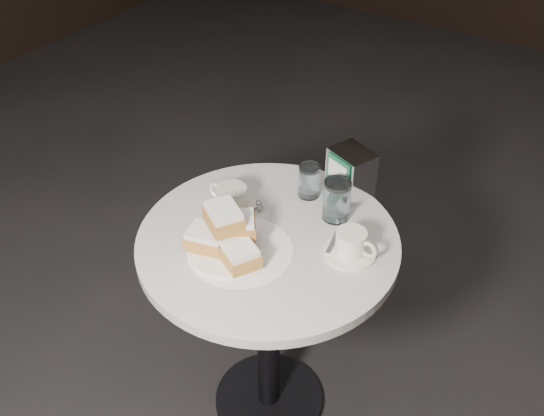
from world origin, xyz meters
The scene contains 9 objects.
ground centered at (0.00, 0.00, 0.00)m, with size 7.00×7.00×0.00m, color black.
cafe_table centered at (0.00, 0.00, 0.55)m, with size 0.70×0.70×0.74m.
sugar_spill centered at (-0.03, -0.08, 0.75)m, with size 0.28×0.28×0.00m, color white.
beignet_plate centered at (-0.05, -0.11, 0.79)m, with size 0.22×0.22×0.13m.
coffee_cup_left centered at (-0.15, 0.04, 0.78)m, with size 0.16×0.15×0.08m.
coffee_cup_right centered at (0.21, 0.06, 0.78)m, with size 0.15×0.14×0.07m.
water_glass_left centered at (0.00, 0.22, 0.79)m, with size 0.07×0.07×0.10m.
water_glass_right centered at (0.11, 0.17, 0.80)m, with size 0.08×0.08×0.12m.
napkin_dispenser centered at (0.09, 0.30, 0.81)m, with size 0.14×0.13×0.14m.
Camera 1 is at (0.67, -1.01, 1.80)m, focal length 40.00 mm.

